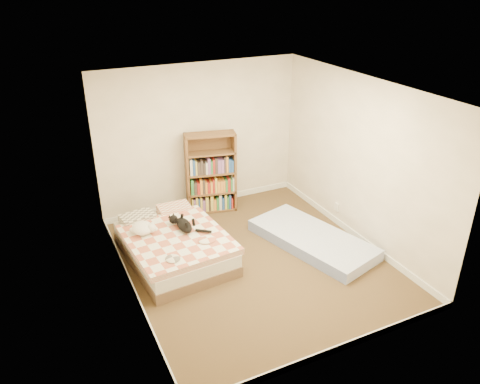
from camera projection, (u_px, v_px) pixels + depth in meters
name	position (u px, v px, depth m)	size (l,w,h in m)	color
room	(254.00, 186.00, 6.25)	(3.51, 4.01, 2.51)	#442F1D
bed	(173.00, 244.00, 6.76)	(1.44, 1.90, 0.48)	brown
bookshelf	(211.00, 182.00, 7.99)	(0.90, 0.46, 1.40)	#58311E
floor_mattress	(312.00, 240.00, 7.13)	(0.88, 1.95, 0.18)	#7D8FD0
black_cat	(184.00, 224.00, 6.72)	(0.34, 0.71, 0.16)	black
white_dog	(143.00, 228.00, 6.60)	(0.35, 0.38, 0.16)	white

